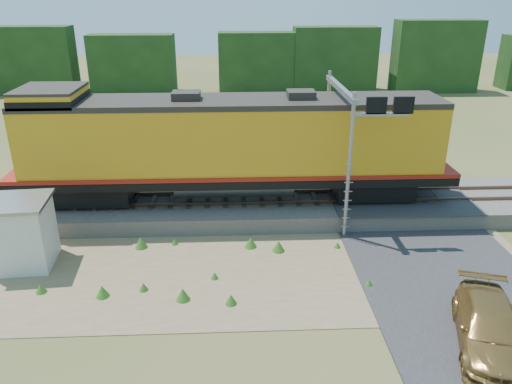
{
  "coord_description": "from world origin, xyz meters",
  "views": [
    {
      "loc": [
        -1.32,
        -17.16,
        10.74
      ],
      "look_at": [
        -0.4,
        3.0,
        2.4
      ],
      "focal_mm": 35.0,
      "sensor_mm": 36.0,
      "label": 1
    }
  ],
  "objects_px": {
    "locomotive": "(227,144)",
    "shed": "(22,233)",
    "car": "(489,328)",
    "signal_gantry": "(349,118)"
  },
  "relations": [
    {
      "from": "locomotive",
      "to": "shed",
      "type": "xyz_separation_m",
      "value": [
        -8.35,
        -4.64,
        -2.23
      ]
    },
    {
      "from": "locomotive",
      "to": "car",
      "type": "distance_m",
      "value": 13.79
    },
    {
      "from": "shed",
      "to": "car",
      "type": "relative_size",
      "value": 0.6
    },
    {
      "from": "locomotive",
      "to": "car",
      "type": "height_order",
      "value": "locomotive"
    },
    {
      "from": "shed",
      "to": "signal_gantry",
      "type": "relative_size",
      "value": 0.43
    },
    {
      "from": "locomotive",
      "to": "signal_gantry",
      "type": "relative_size",
      "value": 3.19
    },
    {
      "from": "shed",
      "to": "car",
      "type": "bearing_deg",
      "value": -24.03
    },
    {
      "from": "locomotive",
      "to": "car",
      "type": "xyz_separation_m",
      "value": [
        8.36,
        -10.55,
        -3.0
      ]
    },
    {
      "from": "signal_gantry",
      "to": "locomotive",
      "type": "bearing_deg",
      "value": 173.47
    },
    {
      "from": "locomotive",
      "to": "shed",
      "type": "bearing_deg",
      "value": -150.94
    }
  ]
}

